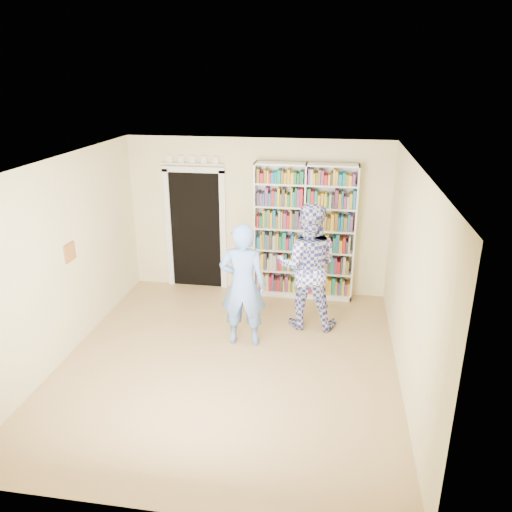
{
  "coord_description": "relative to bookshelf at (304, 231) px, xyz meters",
  "views": [
    {
      "loc": [
        1.28,
        -5.72,
        3.72
      ],
      "look_at": [
        0.23,
        0.9,
        1.23
      ],
      "focal_mm": 35.0,
      "sensor_mm": 36.0,
      "label": 1
    }
  ],
  "objects": [
    {
      "name": "floor",
      "position": [
        -0.83,
        -2.34,
        -1.18
      ],
      "size": [
        5.0,
        5.0,
        0.0
      ],
      "primitive_type": "plane",
      "color": "#AC8553",
      "rests_on": "ground"
    },
    {
      "name": "bookshelf",
      "position": [
        0.0,
        0.0,
        0.0
      ],
      "size": [
        1.7,
        0.32,
        2.33
      ],
      "rotation": [
        0.0,
        0.0,
        0.32
      ],
      "color": "white",
      "rests_on": "floor"
    },
    {
      "name": "wall_back",
      "position": [
        -0.83,
        0.16,
        0.17
      ],
      "size": [
        4.5,
        0.0,
        4.5
      ],
      "primitive_type": "plane",
      "rotation": [
        1.57,
        0.0,
        0.0
      ],
      "color": "beige",
      "rests_on": "floor"
    },
    {
      "name": "man_plaid",
      "position": [
        0.13,
        -1.08,
        -0.2
      ],
      "size": [
        0.96,
        0.75,
        1.95
      ],
      "primitive_type": "imported",
      "rotation": [
        0.0,
        0.0,
        3.13
      ],
      "color": "#313295",
      "rests_on": "floor"
    },
    {
      "name": "wall_left",
      "position": [
        -3.08,
        -2.34,
        0.17
      ],
      "size": [
        0.0,
        5.0,
        5.0
      ],
      "primitive_type": "plane",
      "rotation": [
        1.57,
        0.0,
        1.57
      ],
      "color": "beige",
      "rests_on": "floor"
    },
    {
      "name": "man_blue",
      "position": [
        -0.73,
        -1.78,
        -0.27
      ],
      "size": [
        0.68,
        0.46,
        1.81
      ],
      "primitive_type": "imported",
      "rotation": [
        0.0,
        0.0,
        3.19
      ],
      "color": "#648EDF",
      "rests_on": "floor"
    },
    {
      "name": "wall_art",
      "position": [
        -3.06,
        -2.14,
        0.22
      ],
      "size": [
        0.03,
        0.25,
        0.25
      ],
      "primitive_type": "cube",
      "color": "brown",
      "rests_on": "wall_left"
    },
    {
      "name": "paper_sheet",
      "position": [
        0.22,
        -1.27,
        -0.07
      ],
      "size": [
        0.23,
        0.02,
        0.33
      ],
      "primitive_type": "cube",
      "rotation": [
        0.0,
        0.0,
        0.05
      ],
      "color": "white",
      "rests_on": "man_plaid"
    },
    {
      "name": "ceiling",
      "position": [
        -0.83,
        -2.34,
        1.52
      ],
      "size": [
        5.0,
        5.0,
        0.0
      ],
      "primitive_type": "plane",
      "rotation": [
        3.14,
        0.0,
        0.0
      ],
      "color": "white",
      "rests_on": "wall_back"
    },
    {
      "name": "doorway",
      "position": [
        -1.93,
        0.13,
        0.0
      ],
      "size": [
        1.1,
        0.08,
        2.43
      ],
      "color": "black",
      "rests_on": "floor"
    },
    {
      "name": "wall_right",
      "position": [
        1.42,
        -2.34,
        0.17
      ],
      "size": [
        0.0,
        5.0,
        5.0
      ],
      "primitive_type": "plane",
      "rotation": [
        1.57,
        0.0,
        -1.57
      ],
      "color": "beige",
      "rests_on": "floor"
    }
  ]
}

